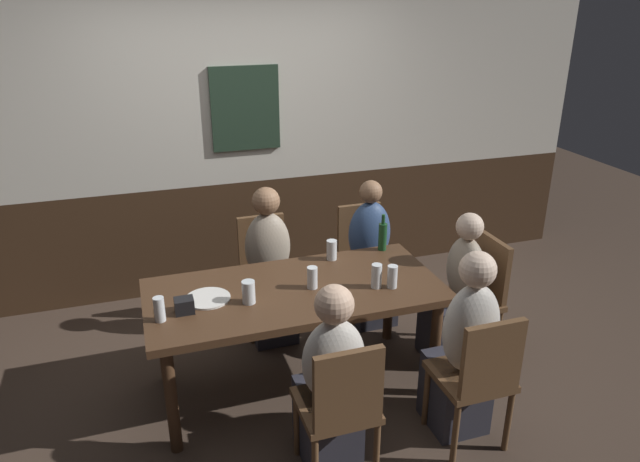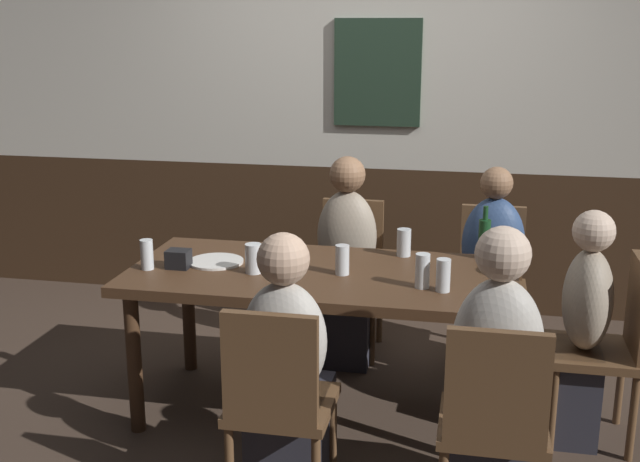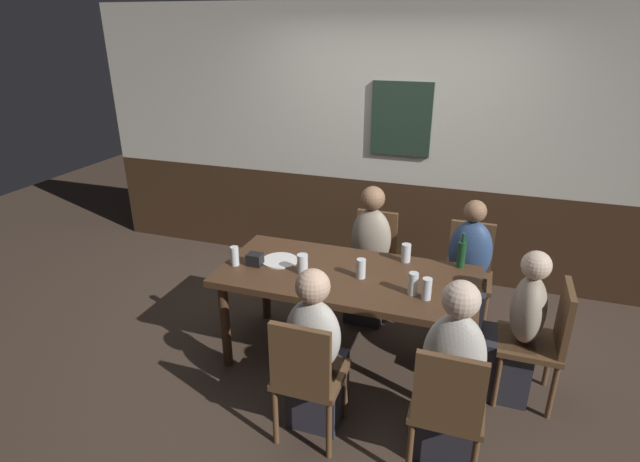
{
  "view_description": "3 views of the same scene",
  "coord_description": "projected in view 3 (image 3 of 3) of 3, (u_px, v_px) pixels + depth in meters",
  "views": [
    {
      "loc": [
        -0.86,
        -3.14,
        2.47
      ],
      "look_at": [
        0.16,
        -0.01,
        1.11
      ],
      "focal_mm": 32.89,
      "sensor_mm": 36.0,
      "label": 1
    },
    {
      "loc": [
        0.71,
        -3.5,
        1.89
      ],
      "look_at": [
        -0.03,
        0.1,
        0.91
      ],
      "focal_mm": 44.04,
      "sensor_mm": 36.0,
      "label": 2
    },
    {
      "loc": [
        0.85,
        -3.09,
        2.4
      ],
      "look_at": [
        -0.21,
        -0.0,
        1.04
      ],
      "focal_mm": 28.09,
      "sensor_mm": 36.0,
      "label": 3
    }
  ],
  "objects": [
    {
      "name": "pint_glass_amber",
      "position": [
        303.0,
        265.0,
        3.58
      ],
      "size": [
        0.08,
        0.08,
        0.14
      ],
      "color": "silver",
      "rests_on": "dining_table"
    },
    {
      "name": "wall_back",
      "position": [
        396.0,
        147.0,
        4.81
      ],
      "size": [
        6.4,
        0.13,
        2.6
      ],
      "color": "#3D2819",
      "rests_on": "ground_plane"
    },
    {
      "name": "chair_head_east",
      "position": [
        543.0,
        337.0,
        3.28
      ],
      "size": [
        0.4,
        0.4,
        0.88
      ],
      "color": "brown",
      "rests_on": "ground_plane"
    },
    {
      "name": "chair_mid_far",
      "position": [
        373.0,
        256.0,
        4.43
      ],
      "size": [
        0.4,
        0.4,
        0.88
      ],
      "color": "brown",
      "rests_on": "ground_plane"
    },
    {
      "name": "beer_glass_tall",
      "position": [
        235.0,
        257.0,
        3.69
      ],
      "size": [
        0.06,
        0.06,
        0.15
      ],
      "color": "silver",
      "rests_on": "dining_table"
    },
    {
      "name": "highball_clear",
      "position": [
        361.0,
        270.0,
        3.51
      ],
      "size": [
        0.07,
        0.07,
        0.14
      ],
      "color": "silver",
      "rests_on": "dining_table"
    },
    {
      "name": "chair_mid_near",
      "position": [
        307.0,
        373.0,
        2.94
      ],
      "size": [
        0.4,
        0.4,
        0.88
      ],
      "color": "brown",
      "rests_on": "ground_plane"
    },
    {
      "name": "person_head_east",
      "position": [
        515.0,
        337.0,
        3.35
      ],
      "size": [
        0.37,
        0.34,
        1.1
      ],
      "color": "#2D2D38",
      "rests_on": "ground_plane"
    },
    {
      "name": "chair_right_far",
      "position": [
        468.0,
        269.0,
        4.18
      ],
      "size": [
        0.4,
        0.4,
        0.88
      ],
      "color": "brown",
      "rests_on": "ground_plane"
    },
    {
      "name": "tumbler_water",
      "position": [
        406.0,
        254.0,
        3.75
      ],
      "size": [
        0.07,
        0.07,
        0.14
      ],
      "color": "silver",
      "rests_on": "dining_table"
    },
    {
      "name": "tumbler_short",
      "position": [
        427.0,
        290.0,
        3.24
      ],
      "size": [
        0.06,
        0.06,
        0.15
      ],
      "color": "silver",
      "rests_on": "dining_table"
    },
    {
      "name": "beer_bottle_green",
      "position": [
        462.0,
        254.0,
        3.65
      ],
      "size": [
        0.06,
        0.06,
        0.27
      ],
      "color": "#194723",
      "rests_on": "dining_table"
    },
    {
      "name": "condiment_caddy",
      "position": [
        255.0,
        259.0,
        3.7
      ],
      "size": [
        0.11,
        0.09,
        0.09
      ],
      "primitive_type": "cube",
      "color": "black",
      "rests_on": "dining_table"
    },
    {
      "name": "pint_glass_pale",
      "position": [
        413.0,
        285.0,
        3.29
      ],
      "size": [
        0.07,
        0.07,
        0.16
      ],
      "color": "silver",
      "rests_on": "dining_table"
    },
    {
      "name": "chair_right_near",
      "position": [
        448.0,
        405.0,
        2.7
      ],
      "size": [
        0.4,
        0.4,
        0.88
      ],
      "color": "brown",
      "rests_on": "ground_plane"
    },
    {
      "name": "plate_white_large",
      "position": [
        280.0,
        260.0,
        3.77
      ],
      "size": [
        0.27,
        0.27,
        0.01
      ],
      "primitive_type": "cylinder",
      "color": "white",
      "rests_on": "dining_table"
    },
    {
      "name": "person_mid_far",
      "position": [
        369.0,
        263.0,
        4.28
      ],
      "size": [
        0.34,
        0.37,
        1.17
      ],
      "color": "#2D2D38",
      "rests_on": "ground_plane"
    },
    {
      "name": "dining_table",
      "position": [
        347.0,
        283.0,
        3.62
      ],
      "size": [
        1.85,
        0.87,
        0.74
      ],
      "color": "#472D1C",
      "rests_on": "ground_plane"
    },
    {
      "name": "person_right_far",
      "position": [
        466.0,
        280.0,
        4.05
      ],
      "size": [
        0.34,
        0.37,
        1.14
      ],
      "color": "#2D2D38",
      "rests_on": "ground_plane"
    },
    {
      "name": "person_mid_near",
      "position": [
        316.0,
        360.0,
        3.09
      ],
      "size": [
        0.34,
        0.37,
        1.12
      ],
      "color": "#2D2D38",
      "rests_on": "ground_plane"
    },
    {
      "name": "person_right_near",
      "position": [
        451.0,
        385.0,
        2.84
      ],
      "size": [
        0.34,
        0.37,
        1.19
      ],
      "color": "#2D2D38",
      "rests_on": "ground_plane"
    },
    {
      "name": "ground_plane",
      "position": [
        345.0,
        358.0,
        3.87
      ],
      "size": [
        12.0,
        12.0,
        0.0
      ],
      "primitive_type": "plane",
      "color": "#423328"
    }
  ]
}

